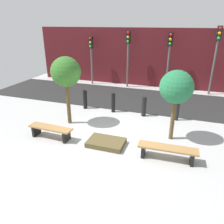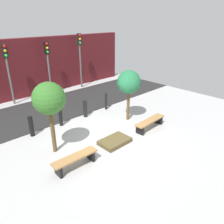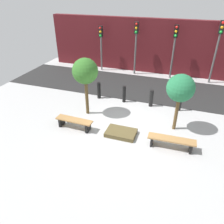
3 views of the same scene
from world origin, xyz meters
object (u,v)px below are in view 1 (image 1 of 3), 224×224
Objects in this scene: traffic_light_mid_east at (169,51)px; traffic_light_mid_west at (128,49)px; bench_left at (51,130)px; planter_bed at (106,143)px; bench_right at (167,150)px; bollard_far_left at (85,99)px; bollard_right at (178,110)px; bollard_left at (113,103)px; traffic_light_east at (217,49)px; tree_behind_right_bench at (176,88)px; bollard_center at (144,107)px; tree_behind_left_bench at (66,73)px; traffic_light_west at (91,51)px.

traffic_light_mid_west is at bearing 180.00° from traffic_light_mid_east.
traffic_light_mid_west is at bearing 85.53° from bench_left.
planter_bed is 8.12m from traffic_light_mid_east.
bollard_far_left is at bearing 141.87° from bench_right.
bollard_right is at bearing 38.13° from bench_left.
traffic_light_mid_east reaches higher than bollard_right.
bollard_left is 0.27× the size of traffic_light_mid_east.
traffic_light_east is (2.60, 0.00, 0.24)m from traffic_light_mid_east.
tree_behind_right_bench is 2.78m from bollard_center.
bollard_left is at bearing 52.24° from tree_behind_left_bench.
bollard_center is 1.52m from bollard_right.
traffic_light_east is (3.14, 4.59, 2.24)m from bollard_center.
traffic_light_east reaches higher than bollard_far_left.
planter_bed is 1.38× the size of bollard_left.
traffic_light_mid_east reaches higher than bollard_left.
tree_behind_left_bench reaches higher than tree_behind_right_bench.
bollard_center is at bearing 76.09° from planter_bed.
planter_bed is 1.41× the size of bollard_center.
traffic_light_east is (6.18, 4.59, 2.23)m from bollard_far_left.
tree_behind_left_bench is at bearing -118.43° from traffic_light_mid_east.
traffic_light_mid_west is 2.60m from traffic_light_mid_east.
bench_right is 0.66× the size of tree_behind_left_bench.
bench_right is 1.99× the size of bollard_left.
tree_behind_left_bench is at bearing -97.73° from traffic_light_mid_west.
bollard_left is (1.52, 0.00, -0.00)m from bollard_far_left.
bench_left is 0.48× the size of traffic_light_mid_west.
bollard_right is at bearing 86.75° from tree_behind_right_bench.
tree_behind_right_bench is (2.17, 1.24, 1.92)m from planter_bed.
bollard_left is 0.29× the size of traffic_light_west.
tree_behind_right_bench is at bearing -105.10° from traffic_light_east.
bench_left is 4.87m from tree_behind_right_bench.
tree_behind_left_bench is 3.01× the size of bollard_far_left.
bollard_left is 0.26× the size of traffic_light_mid_west.
bollard_center is 0.26× the size of traffic_light_mid_west.
bollard_far_left is 0.96× the size of bollard_right.
bollard_right reaches higher than bollard_far_left.
planter_bed is 8.13m from traffic_light_mid_west.
bollard_left is at bearing -114.16° from traffic_light_mid_east.
bench_left is at bearing -113.42° from bollard_left.
bench_left is 0.44× the size of traffic_light_east.
traffic_light_west is at bearing 124.41° from bollard_left.
traffic_light_mid_east is at bearing 0.01° from traffic_light_west.
tree_behind_right_bench is 2.75× the size of bollard_far_left.
traffic_light_west is at bearing -179.99° from traffic_light_east.
tree_behind_right_bench is 2.82× the size of bollard_center.
bollard_far_left is (-4.45, 3.26, 0.15)m from bench_right.
traffic_light_mid_east is 2.61m from traffic_light_east.
bollard_center is 6.78m from traffic_light_west.
traffic_light_west is (-1.63, 4.59, 1.78)m from bollard_far_left.
tree_behind_right_bench reaches higher than bollard_center.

